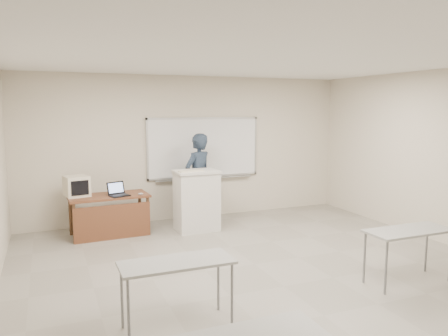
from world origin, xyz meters
name	(u,v)px	position (x,y,z in m)	size (l,w,h in m)	color
floor	(284,287)	(0.00, 0.00, -0.01)	(7.00, 8.00, 0.01)	gray
whiteboard	(204,148)	(0.30, 3.97, 1.48)	(2.48, 0.10, 1.31)	white
student_desks	(352,273)	(0.00, -1.35, 0.67)	(4.40, 2.20, 0.73)	gray
instructor_desk	(110,207)	(-1.80, 3.19, 0.54)	(1.42, 0.71, 0.75)	brown
podium	(197,200)	(-0.20, 3.00, 0.58)	(0.82, 0.60, 1.16)	beige
crt_monitor	(76,186)	(-2.35, 3.43, 0.93)	(0.40, 0.45, 0.38)	beige
laptop	(119,192)	(-1.63, 3.18, 0.81)	(0.33, 0.31, 0.25)	black
mouse	(141,194)	(-1.25, 3.10, 0.77)	(0.10, 0.06, 0.04)	#9E9FA4
keyboard	(191,171)	(-0.35, 2.88, 1.17)	(0.47, 0.16, 0.03)	beige
presenter	(198,179)	(-0.01, 3.46, 0.92)	(0.67, 0.44, 1.83)	black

